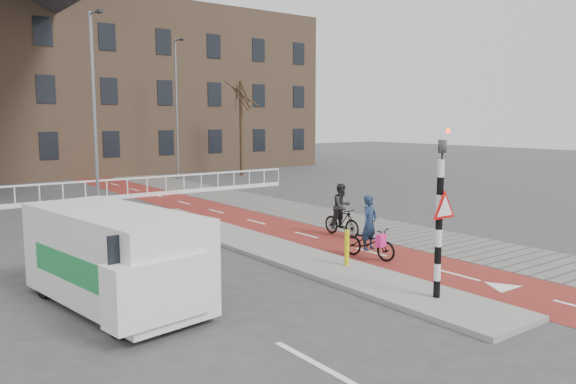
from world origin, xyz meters
TOP-DOWN VIEW (x-y plane):
  - ground at (0.00, 0.00)m, footprint 120.00×120.00m
  - bike_lane at (1.50, 10.00)m, footprint 2.50×60.00m
  - sidewalk at (4.30, 10.00)m, footprint 3.00×60.00m
  - curb_island at (-0.70, 4.00)m, footprint 1.80×16.00m
  - traffic_signal at (-0.60, -2.02)m, footprint 0.80×0.80m
  - bollard at (-0.35, 1.03)m, footprint 0.12×0.12m
  - cyclist_near at (0.95, 1.53)m, footprint 0.89×1.72m
  - cyclist_far at (2.34, 4.20)m, footprint 0.74×1.59m
  - van at (-6.03, 1.81)m, footprint 2.51×4.83m
  - railing at (-5.00, 17.00)m, footprint 28.00×0.10m
  - tree_right at (10.45, 23.30)m, footprint 0.27×0.27m
  - streetlight_near at (-3.15, 11.63)m, footprint 0.12×0.12m
  - streetlight_right at (5.93, 23.75)m, footprint 0.12×0.12m

SIDE VIEW (x-z plane):
  - ground at x=0.00m, z-range 0.00..0.00m
  - bike_lane at x=1.50m, z-range 0.00..0.01m
  - sidewalk at x=4.30m, z-range 0.00..0.01m
  - curb_island at x=-0.70m, z-range 0.00..0.12m
  - railing at x=-5.00m, z-range -0.19..0.80m
  - bollard at x=-0.35m, z-range 0.12..1.03m
  - cyclist_near at x=0.95m, z-range -0.28..1.46m
  - cyclist_far at x=2.34m, z-range -0.14..1.58m
  - van at x=-6.03m, z-range 0.05..2.03m
  - traffic_signal at x=-0.60m, z-range 0.15..3.83m
  - tree_right at x=10.45m, z-range 0.00..6.35m
  - streetlight_near at x=-3.15m, z-range 0.00..7.64m
  - streetlight_right at x=5.93m, z-range 0.00..8.77m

